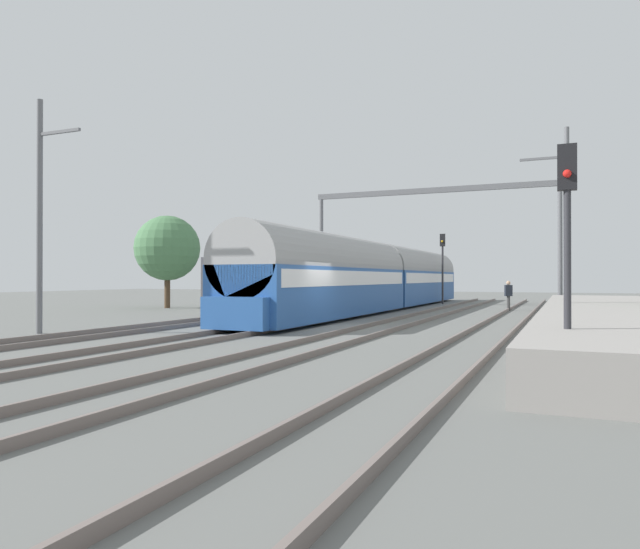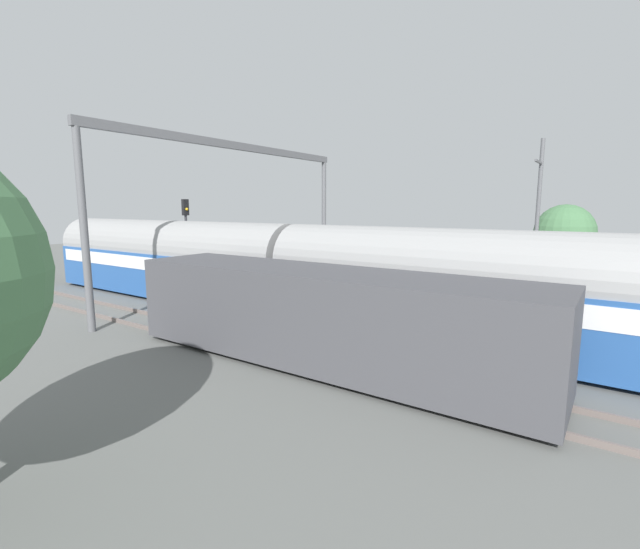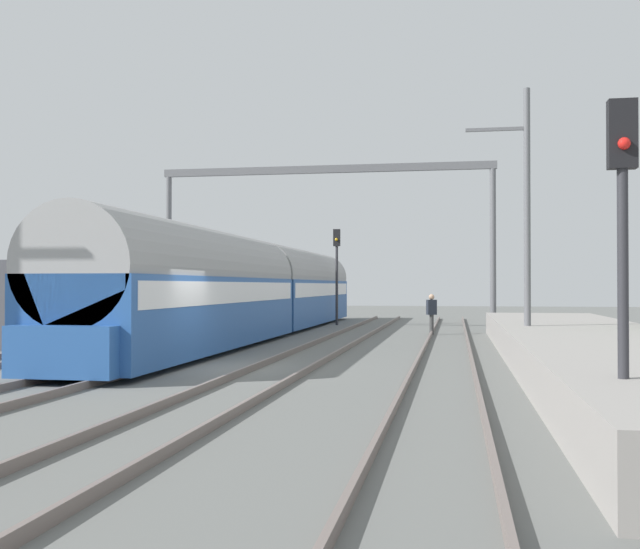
# 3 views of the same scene
# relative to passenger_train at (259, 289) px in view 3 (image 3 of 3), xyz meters

# --- Properties ---
(ground) EXTENTS (120.00, 120.00, 0.00)m
(ground) POSITION_rel_passenger_train_xyz_m (1.96, -12.52, -1.97)
(ground) COLOR slate
(track_west) EXTENTS (1.52, 60.00, 0.16)m
(track_west) POSITION_rel_passenger_train_xyz_m (-0.00, -12.52, -1.89)
(track_west) COLOR #6F625D
(track_west) RESTS_ON ground
(track_east) EXTENTS (1.52, 60.00, 0.16)m
(track_east) POSITION_rel_passenger_train_xyz_m (3.92, -12.52, -1.89)
(track_east) COLOR #6F625D
(track_east) RESTS_ON ground
(track_far_east) EXTENTS (1.52, 60.00, 0.16)m
(track_far_east) POSITION_rel_passenger_train_xyz_m (7.84, -12.52, -1.89)
(track_far_east) COLOR #6F625D
(track_far_east) RESTS_ON ground
(platform) EXTENTS (4.40, 28.00, 0.90)m
(platform) POSITION_rel_passenger_train_xyz_m (11.66, -10.52, -1.52)
(platform) COLOR gray
(platform) RESTS_ON ground
(passenger_train) EXTENTS (2.93, 32.85, 3.82)m
(passenger_train) POSITION_rel_passenger_train_xyz_m (0.00, 0.00, 0.00)
(passenger_train) COLOR #28569E
(passenger_train) RESTS_ON ground
(freight_car) EXTENTS (2.80, 13.00, 2.70)m
(freight_car) POSITION_rel_passenger_train_xyz_m (-3.92, -4.16, -0.50)
(freight_car) COLOR #47474C
(freight_car) RESTS_ON ground
(person_crossing) EXTENTS (0.46, 0.39, 1.73)m
(person_crossing) POSITION_rel_passenger_train_xyz_m (7.12, 1.90, -0.94)
(person_crossing) COLOR #3D3D3D
(person_crossing) RESTS_ON ground
(railway_signal_near) EXTENTS (0.36, 0.30, 4.52)m
(railway_signal_near) POSITION_rel_passenger_train_xyz_m (10.27, -20.81, 0.95)
(railway_signal_near) COLOR #2D2D33
(railway_signal_near) RESTS_ON ground
(railway_signal_far) EXTENTS (0.36, 0.30, 5.09)m
(railway_signal_far) POSITION_rel_passenger_train_xyz_m (1.92, 9.06, 1.28)
(railway_signal_far) COLOR #2D2D33
(railway_signal_far) RESTS_ON ground
(catenary_gantry) EXTENTS (16.16, 0.28, 7.86)m
(catenary_gantry) POSITION_rel_passenger_train_xyz_m (1.96, 5.02, 3.91)
(catenary_gantry) COLOR slate
(catenary_gantry) RESTS_ON ground
(catenary_pole_east_mid) EXTENTS (1.90, 0.20, 8.00)m
(catenary_pole_east_mid) POSITION_rel_passenger_train_xyz_m (10.19, -7.68, 2.18)
(catenary_pole_east_mid) COLOR slate
(catenary_pole_east_mid) RESTS_ON ground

